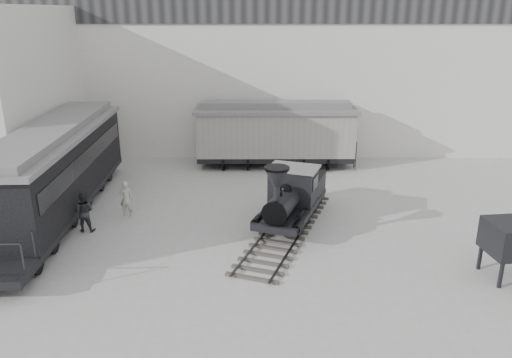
{
  "coord_description": "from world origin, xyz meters",
  "views": [
    {
      "loc": [
        -0.41,
        -16.24,
        8.75
      ],
      "look_at": [
        -0.56,
        3.66,
        2.0
      ],
      "focal_mm": 35.0,
      "sensor_mm": 36.0,
      "label": 1
    }
  ],
  "objects_px": {
    "visitor_a": "(126,199)",
    "locomotive": "(291,200)",
    "boxcar": "(275,132)",
    "passenger_coach": "(55,170)",
    "visitor_b": "(84,212)"
  },
  "relations": [
    {
      "from": "boxcar",
      "to": "passenger_coach",
      "type": "distance_m",
      "value": 12.46
    },
    {
      "from": "passenger_coach",
      "to": "locomotive",
      "type": "bearing_deg",
      "value": -8.93
    },
    {
      "from": "visitor_b",
      "to": "locomotive",
      "type": "bearing_deg",
      "value": -175.45
    },
    {
      "from": "visitor_a",
      "to": "visitor_b",
      "type": "xyz_separation_m",
      "value": [
        -1.35,
        -1.61,
        0.03
      ]
    },
    {
      "from": "boxcar",
      "to": "visitor_a",
      "type": "relative_size",
      "value": 5.67
    },
    {
      "from": "passenger_coach",
      "to": "visitor_b",
      "type": "bearing_deg",
      "value": -49.12
    },
    {
      "from": "locomotive",
      "to": "boxcar",
      "type": "bearing_deg",
      "value": 111.66
    },
    {
      "from": "locomotive",
      "to": "boxcar",
      "type": "relative_size",
      "value": 0.97
    },
    {
      "from": "locomotive",
      "to": "boxcar",
      "type": "xyz_separation_m",
      "value": [
        -0.42,
        8.72,
        0.84
      ]
    },
    {
      "from": "visitor_a",
      "to": "locomotive",
      "type": "bearing_deg",
      "value": 174.23
    },
    {
      "from": "visitor_a",
      "to": "boxcar",
      "type": "bearing_deg",
      "value": -129.66
    },
    {
      "from": "visitor_b",
      "to": "passenger_coach",
      "type": "bearing_deg",
      "value": -46.79
    },
    {
      "from": "passenger_coach",
      "to": "visitor_b",
      "type": "distance_m",
      "value": 2.85
    },
    {
      "from": "visitor_a",
      "to": "visitor_b",
      "type": "height_order",
      "value": "visitor_b"
    },
    {
      "from": "visitor_b",
      "to": "visitor_a",
      "type": "bearing_deg",
      "value": -129.83
    }
  ]
}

